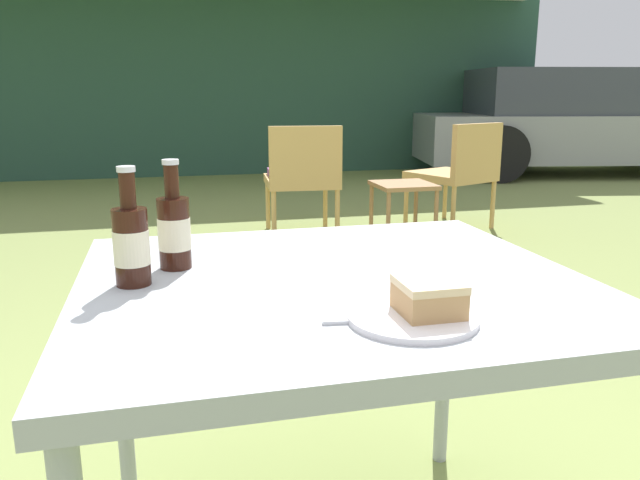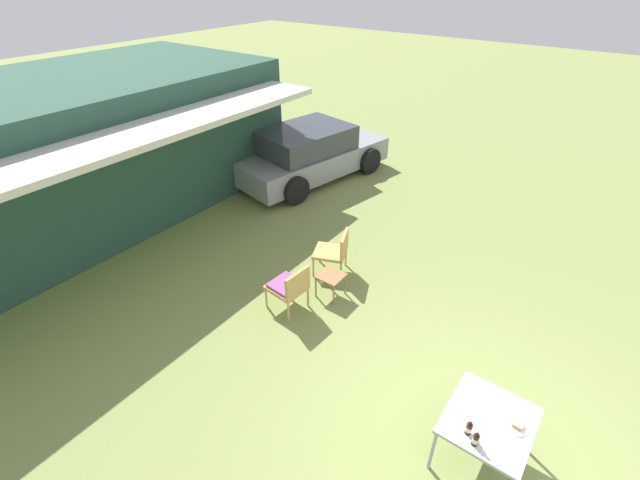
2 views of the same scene
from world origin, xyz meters
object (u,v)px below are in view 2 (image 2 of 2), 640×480
cake_on_plate (517,426)px  patio_table (489,423)px  parked_car (309,153)px  cola_bottle_far (476,439)px  garden_side_table (331,278)px  cola_bottle_near (469,428)px  wicker_chair_cushioned (289,286)px  wicker_chair_plain (335,250)px

cake_on_plate → patio_table: bearing=106.1°
parked_car → patio_table: size_ratio=4.53×
cola_bottle_far → cake_on_plate: bearing=-33.8°
patio_table → garden_side_table: bearing=66.1°
garden_side_table → parked_car: bearing=41.7°
parked_car → patio_table: bearing=-117.2°
garden_side_table → patio_table: size_ratio=0.45×
parked_car → cola_bottle_near: 7.99m
garden_side_table → cake_on_plate: 3.52m
patio_table → wicker_chair_cushioned: bearing=78.7°
cola_bottle_far → wicker_chair_plain: bearing=55.2°
wicker_chair_cushioned → cola_bottle_far: cola_bottle_far is taller
garden_side_table → patio_table: (-1.33, -3.01, 0.29)m
patio_table → cola_bottle_far: size_ratio=4.36×
cola_bottle_near → cake_on_plate: bearing=-47.2°
garden_side_table → cola_bottle_far: size_ratio=1.95×
wicker_chair_cushioned → garden_side_table: wicker_chair_cushioned is taller
parked_car → patio_table: parked_car is taller
parked_car → wicker_chair_plain: size_ratio=5.25×
parked_car → garden_side_table: size_ratio=10.14×
parked_car → cake_on_plate: (-4.83, -6.46, 0.09)m
wicker_chair_cushioned → cola_bottle_far: bearing=77.0°
parked_car → wicker_chair_cushioned: 5.10m
wicker_chair_plain → garden_side_table: (-0.59, -0.33, -0.11)m
parked_car → cola_bottle_near: size_ratio=19.77×
wicker_chair_plain → patio_table: size_ratio=0.86×
cola_bottle_near → cola_bottle_far: 0.13m
parked_car → garden_side_table: parked_car is taller
parked_car → cola_bottle_far: (-5.28, -6.16, 0.15)m
cola_bottle_near → patio_table: bearing=-25.1°
garden_side_table → patio_table: bearing=-113.9°
wicker_chair_cushioned → wicker_chair_plain: size_ratio=1.00×
wicker_chair_cushioned → cola_bottle_near: cola_bottle_near is taller
patio_table → wicker_chair_plain: bearing=60.1°
garden_side_table → cake_on_plate: size_ratio=2.09×
parked_car → cola_bottle_far: parked_car is taller
parked_car → wicker_chair_cushioned: bearing=-135.0°
patio_table → cola_bottle_near: size_ratio=4.36×
wicker_chair_cushioned → cola_bottle_near: 3.37m
cake_on_plate → cola_bottle_far: cola_bottle_far is taller
parked_car → wicker_chair_cushioned: size_ratio=5.25×
garden_side_table → cola_bottle_far: (-1.71, -2.97, 0.43)m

